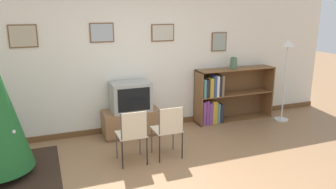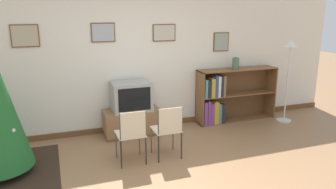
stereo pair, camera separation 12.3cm
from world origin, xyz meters
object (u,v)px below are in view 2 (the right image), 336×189
at_px(folding_chair_left, 132,133).
at_px(standing_lamp, 290,60).
at_px(television, 131,96).
at_px(bookshelf, 223,98).
at_px(tv_console, 132,122).
at_px(vase, 236,63).
at_px(folding_chair_right, 168,129).

xyz_separation_m(folding_chair_left, standing_lamp, (3.31, 0.79, 0.76)).
bearing_deg(television, bookshelf, 2.06).
distance_m(tv_console, bookshelf, 1.88).
distance_m(vase, standing_lamp, 1.03).
bearing_deg(bookshelf, folding_chair_left, -150.90).
xyz_separation_m(bookshelf, vase, (0.22, -0.02, 0.68)).
xyz_separation_m(television, bookshelf, (1.86, 0.07, -0.22)).
xyz_separation_m(tv_console, vase, (2.08, 0.04, 0.94)).
bearing_deg(folding_chair_left, folding_chair_right, 0.00).
relative_size(folding_chair_left, standing_lamp, 0.51).
height_order(television, bookshelf, bookshelf).
relative_size(folding_chair_right, bookshelf, 0.50).
relative_size(television, standing_lamp, 0.42).
height_order(tv_console, vase, vase).
height_order(tv_console, folding_chair_right, folding_chair_right).
distance_m(folding_chair_right, vase, 2.25).
xyz_separation_m(tv_console, standing_lamp, (3.03, -0.33, 1.01)).
relative_size(tv_console, television, 1.47).
distance_m(tv_console, television, 0.48).
height_order(tv_console, television, television).
bearing_deg(standing_lamp, folding_chair_right, -163.99).
bearing_deg(bookshelf, folding_chair_right, -143.12).
relative_size(folding_chair_right, standing_lamp, 0.51).
relative_size(folding_chair_left, bookshelf, 0.50).
distance_m(television, vase, 2.13).
height_order(folding_chair_left, bookshelf, bookshelf).
relative_size(vase, standing_lamp, 0.14).
height_order(folding_chair_left, vase, vase).
distance_m(folding_chair_left, vase, 2.71).
xyz_separation_m(folding_chair_left, folding_chair_right, (0.55, 0.00, 0.00)).
bearing_deg(bookshelf, standing_lamp, -18.58).
bearing_deg(tv_console, folding_chair_right, -76.22).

